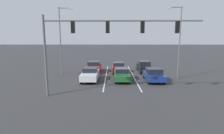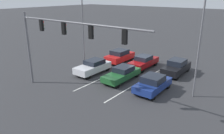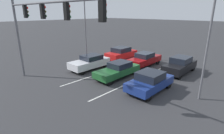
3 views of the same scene
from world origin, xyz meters
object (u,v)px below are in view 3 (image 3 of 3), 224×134
Objects in this scene: car_black_leftlane_second at (180,65)px; street_lamp_right_shoulder at (86,18)px; car_silver_rightlane_front at (90,62)px; street_lamp_left_shoulder at (208,27)px; car_darkgreen_midlane_front at (118,70)px; traffic_signal_gantry at (39,21)px; car_maroon_midlane_second at (145,59)px; car_navy_leftlane_front at (150,81)px; car_red_rightlane_second at (121,53)px.

car_black_leftlane_second is 0.49× the size of street_lamp_right_shoulder.
car_silver_rightlane_front is 0.49× the size of street_lamp_right_shoulder.
car_black_leftlane_second is 6.95m from street_lamp_left_shoulder.
car_black_leftlane_second reaches higher than car_darkgreen_midlane_front.
traffic_signal_gantry reaches higher than car_black_leftlane_second.
car_maroon_midlane_second is 9.07m from street_lamp_right_shoulder.
car_darkgreen_midlane_front is 4.84m from car_maroon_midlane_second.
car_navy_leftlane_front reaches higher than car_darkgreen_midlane_front.
car_red_rightlane_second is (3.64, -0.16, 0.06)m from car_maroon_midlane_second.
car_navy_leftlane_front is at bearing 177.97° from car_silver_rightlane_front.
street_lamp_left_shoulder is at bearing -143.92° from traffic_signal_gantry.
traffic_signal_gantry is (-1.56, 5.68, 4.53)m from car_silver_rightlane_front.
traffic_signal_gantry reaches higher than car_darkgreen_midlane_front.
car_maroon_midlane_second is 9.25m from street_lamp_left_shoulder.
car_navy_leftlane_front is 0.32× the size of traffic_signal_gantry.
car_black_leftlane_second is 0.34× the size of traffic_signal_gantry.
traffic_signal_gantry is (2.22, 5.93, 4.58)m from car_darkgreen_midlane_front.
street_lamp_right_shoulder reaches higher than car_maroon_midlane_second.
traffic_signal_gantry is 11.27m from street_lamp_left_shoulder.
street_lamp_right_shoulder is 1.03× the size of street_lamp_left_shoulder.
car_darkgreen_midlane_front is at bearing 92.90° from car_maroon_midlane_second.
car_darkgreen_midlane_front is at bearing -7.88° from car_navy_leftlane_front.
traffic_signal_gantry is 10.35m from street_lamp_right_shoulder.
street_lamp_right_shoulder is at bearing -35.62° from car_silver_rightlane_front.
car_black_leftlane_second is 1.05× the size of car_red_rightlane_second.
car_maroon_midlane_second is 0.51× the size of street_lamp_right_shoulder.
street_lamp_right_shoulder is (4.03, 2.29, 4.29)m from car_red_rightlane_second.
car_maroon_midlane_second is 1.08× the size of car_red_rightlane_second.
car_silver_rightlane_front is 0.93× the size of car_darkgreen_midlane_front.
car_navy_leftlane_front is 9.25m from traffic_signal_gantry.
car_red_rightlane_second is (7.64, -5.51, 0.06)m from car_navy_leftlane_front.
car_navy_leftlane_front is 0.46× the size of street_lamp_right_shoulder.
car_black_leftlane_second is at bearing -178.19° from car_red_rightlane_second.
car_darkgreen_midlane_front is at bearing 5.80° from street_lamp_left_shoulder.
street_lamp_left_shoulder is (-7.13, 4.13, 4.21)m from car_maroon_midlane_second.
car_black_leftlane_second is at bearing -89.05° from car_navy_leftlane_front.
car_silver_rightlane_front is 6.68m from street_lamp_right_shoulder.
traffic_signal_gantry is at bearing 123.39° from street_lamp_right_shoulder.
car_maroon_midlane_second is 0.35× the size of traffic_signal_gantry.
car_darkgreen_midlane_front is 6.39m from car_black_leftlane_second.
street_lamp_right_shoulder is at bearing 15.49° from car_maroon_midlane_second.
car_maroon_midlane_second is at bearing 177.41° from car_red_rightlane_second.
street_lamp_right_shoulder is (4.13, -2.96, 4.35)m from car_silver_rightlane_front.
street_lamp_right_shoulder reaches higher than traffic_signal_gantry.
car_black_leftlane_second is (-7.45, -5.49, 0.03)m from car_silver_rightlane_front.
car_red_rightlane_second reaches higher than car_navy_leftlane_front.
car_navy_leftlane_front is at bearing 126.83° from car_maroon_midlane_second.
car_maroon_midlane_second is at bearing -30.08° from street_lamp_left_shoulder.
street_lamp_left_shoulder is at bearing 149.92° from car_maroon_midlane_second.
car_silver_rightlane_front is 0.98× the size of car_black_leftlane_second.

